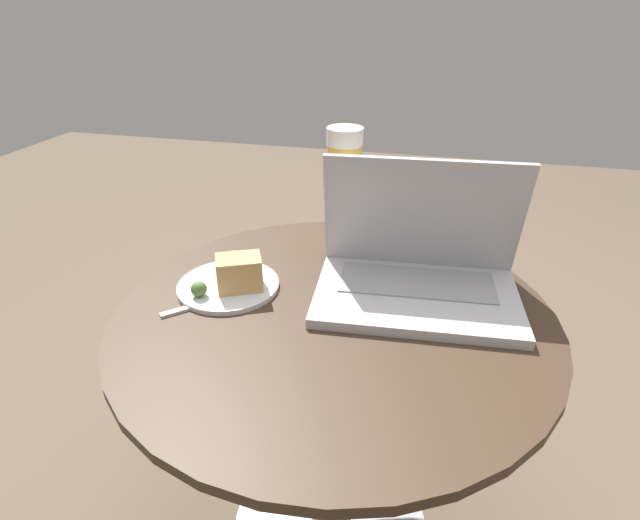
# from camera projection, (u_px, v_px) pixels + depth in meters

# --- Properties ---
(table) EXTENTS (0.75, 0.75, 0.58)m
(table) POSITION_uv_depth(u_px,v_px,m) (332.00, 383.00, 0.93)
(table) COLOR #9E9EA3
(table) RESTS_ON ground_plane
(laptop) EXTENTS (0.37, 0.25, 0.24)m
(laptop) POSITION_uv_depth(u_px,v_px,m) (418.00, 269.00, 0.88)
(laptop) COLOR #B2B2B7
(laptop) RESTS_ON table
(beer_glass) EXTENTS (0.07, 0.07, 0.26)m
(beer_glass) POSITION_uv_depth(u_px,v_px,m) (344.00, 193.00, 0.98)
(beer_glass) COLOR gold
(beer_glass) RESTS_ON table
(snack_plate) EXTENTS (0.19, 0.19, 0.07)m
(snack_plate) POSITION_uv_depth(u_px,v_px,m) (232.00, 279.00, 0.90)
(snack_plate) COLOR silver
(snack_plate) RESTS_ON table
(fork) EXTENTS (0.14, 0.14, 0.00)m
(fork) POSITION_uv_depth(u_px,v_px,m) (221.00, 299.00, 0.88)
(fork) COLOR silver
(fork) RESTS_ON table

